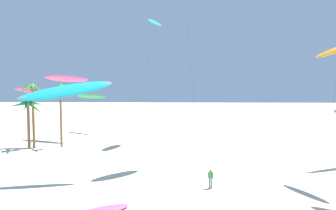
{
  "coord_description": "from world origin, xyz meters",
  "views": [
    {
      "loc": [
        4.68,
        -0.01,
        9.18
      ],
      "look_at": [
        3.9,
        24.78,
        7.46
      ],
      "focal_mm": 32.5,
      "sensor_mm": 36.0,
      "label": 1
    }
  ],
  "objects_px": {
    "palm_tree_1": "(32,94)",
    "flying_kite_3": "(155,23)",
    "flying_kite_4": "(66,79)",
    "flying_kite_10": "(66,91)",
    "flying_kite_11": "(91,96)",
    "palm_tree_2": "(28,109)",
    "flying_kite_5": "(36,92)",
    "person_foreground_walker": "(211,178)",
    "palm_tree_3": "(61,95)"
  },
  "relations": [
    {
      "from": "palm_tree_1",
      "to": "flying_kite_4",
      "type": "bearing_deg",
      "value": 73.88
    },
    {
      "from": "flying_kite_4",
      "to": "flying_kite_5",
      "type": "height_order",
      "value": "flying_kite_4"
    },
    {
      "from": "palm_tree_3",
      "to": "person_foreground_walker",
      "type": "xyz_separation_m",
      "value": [
        19.73,
        -16.83,
        -6.67
      ]
    },
    {
      "from": "flying_kite_3",
      "to": "person_foreground_walker",
      "type": "distance_m",
      "value": 28.18
    },
    {
      "from": "palm_tree_2",
      "to": "person_foreground_walker",
      "type": "height_order",
      "value": "palm_tree_2"
    },
    {
      "from": "palm_tree_1",
      "to": "palm_tree_2",
      "type": "xyz_separation_m",
      "value": [
        -0.52,
        -0.24,
        -2.12
      ]
    },
    {
      "from": "palm_tree_2",
      "to": "flying_kite_4",
      "type": "height_order",
      "value": "flying_kite_4"
    },
    {
      "from": "flying_kite_10",
      "to": "person_foreground_walker",
      "type": "relative_size",
      "value": 5.68
    },
    {
      "from": "palm_tree_1",
      "to": "flying_kite_5",
      "type": "relative_size",
      "value": 1.03
    },
    {
      "from": "flying_kite_3",
      "to": "person_foreground_walker",
      "type": "bearing_deg",
      "value": -73.03
    },
    {
      "from": "palm_tree_1",
      "to": "person_foreground_walker",
      "type": "bearing_deg",
      "value": -34.2
    },
    {
      "from": "flying_kite_11",
      "to": "flying_kite_5",
      "type": "bearing_deg",
      "value": -107.14
    },
    {
      "from": "palm_tree_1",
      "to": "flying_kite_10",
      "type": "distance_m",
      "value": 17.31
    },
    {
      "from": "palm_tree_2",
      "to": "flying_kite_3",
      "type": "xyz_separation_m",
      "value": [
        17.57,
        5.32,
        12.98
      ]
    },
    {
      "from": "palm_tree_1",
      "to": "flying_kite_4",
      "type": "distance_m",
      "value": 8.02
    },
    {
      "from": "palm_tree_3",
      "to": "flying_kite_11",
      "type": "height_order",
      "value": "palm_tree_3"
    },
    {
      "from": "flying_kite_4",
      "to": "palm_tree_3",
      "type": "bearing_deg",
      "value": -76.06
    },
    {
      "from": "flying_kite_5",
      "to": "flying_kite_11",
      "type": "distance_m",
      "value": 14.06
    },
    {
      "from": "flying_kite_4",
      "to": "flying_kite_11",
      "type": "relative_size",
      "value": 1.48
    },
    {
      "from": "flying_kite_10",
      "to": "flying_kite_11",
      "type": "distance_m",
      "value": 29.74
    },
    {
      "from": "palm_tree_1",
      "to": "flying_kite_5",
      "type": "height_order",
      "value": "palm_tree_1"
    },
    {
      "from": "flying_kite_4",
      "to": "person_foreground_walker",
      "type": "relative_size",
      "value": 6.27
    },
    {
      "from": "flying_kite_10",
      "to": "flying_kite_3",
      "type": "bearing_deg",
      "value": 69.93
    },
    {
      "from": "palm_tree_2",
      "to": "palm_tree_1",
      "type": "bearing_deg",
      "value": 24.57
    },
    {
      "from": "palm_tree_3",
      "to": "flying_kite_10",
      "type": "xyz_separation_m",
      "value": [
        6.31,
        -14.96,
        0.9
      ]
    },
    {
      "from": "flying_kite_3",
      "to": "flying_kite_4",
      "type": "bearing_deg",
      "value": 171.3
    },
    {
      "from": "palm_tree_1",
      "to": "flying_kite_10",
      "type": "xyz_separation_m",
      "value": [
        10.05,
        -14.07,
        0.8
      ]
    },
    {
      "from": "palm_tree_3",
      "to": "flying_kite_4",
      "type": "distance_m",
      "value": 7.11
    },
    {
      "from": "palm_tree_3",
      "to": "flying_kite_11",
      "type": "xyz_separation_m",
      "value": [
        0.25,
        14.11,
        -0.79
      ]
    },
    {
      "from": "flying_kite_3",
      "to": "flying_kite_4",
      "type": "distance_m",
      "value": 17.33
    },
    {
      "from": "flying_kite_3",
      "to": "flying_kite_4",
      "type": "relative_size",
      "value": 1.76
    },
    {
      "from": "palm_tree_3",
      "to": "flying_kite_4",
      "type": "xyz_separation_m",
      "value": [
        -1.61,
        6.49,
        2.44
      ]
    },
    {
      "from": "flying_kite_5",
      "to": "person_foreground_walker",
      "type": "height_order",
      "value": "flying_kite_5"
    },
    {
      "from": "flying_kite_4",
      "to": "person_foreground_walker",
      "type": "xyz_separation_m",
      "value": [
        21.34,
        -23.31,
        -9.11
      ]
    },
    {
      "from": "flying_kite_11",
      "to": "person_foreground_walker",
      "type": "height_order",
      "value": "flying_kite_11"
    },
    {
      "from": "palm_tree_1",
      "to": "flying_kite_5",
      "type": "distance_m",
      "value": 1.64
    },
    {
      "from": "palm_tree_2",
      "to": "flying_kite_5",
      "type": "distance_m",
      "value": 3.09
    },
    {
      "from": "palm_tree_3",
      "to": "flying_kite_11",
      "type": "relative_size",
      "value": 1.25
    },
    {
      "from": "flying_kite_5",
      "to": "flying_kite_11",
      "type": "bearing_deg",
      "value": 72.86
    },
    {
      "from": "flying_kite_4",
      "to": "person_foreground_walker",
      "type": "distance_m",
      "value": 32.89
    },
    {
      "from": "flying_kite_11",
      "to": "person_foreground_walker",
      "type": "bearing_deg",
      "value": -57.81
    },
    {
      "from": "palm_tree_1",
      "to": "palm_tree_2",
      "type": "height_order",
      "value": "palm_tree_1"
    },
    {
      "from": "palm_tree_2",
      "to": "person_foreground_walker",
      "type": "bearing_deg",
      "value": -33.23
    },
    {
      "from": "palm_tree_2",
      "to": "flying_kite_3",
      "type": "bearing_deg",
      "value": 16.85
    },
    {
      "from": "palm_tree_3",
      "to": "flying_kite_10",
      "type": "relative_size",
      "value": 0.93
    },
    {
      "from": "flying_kite_11",
      "to": "flying_kite_4",
      "type": "bearing_deg",
      "value": -103.75
    },
    {
      "from": "flying_kite_4",
      "to": "person_foreground_walker",
      "type": "bearing_deg",
      "value": -47.54
    },
    {
      "from": "flying_kite_5",
      "to": "person_foreground_walker",
      "type": "xyz_separation_m",
      "value": [
        23.6,
        -17.55,
        -7.1
      ]
    },
    {
      "from": "palm_tree_2",
      "to": "palm_tree_3",
      "type": "distance_m",
      "value": 4.84
    },
    {
      "from": "palm_tree_1",
      "to": "flying_kite_3",
      "type": "xyz_separation_m",
      "value": [
        17.05,
        5.09,
        10.86
      ]
    }
  ]
}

